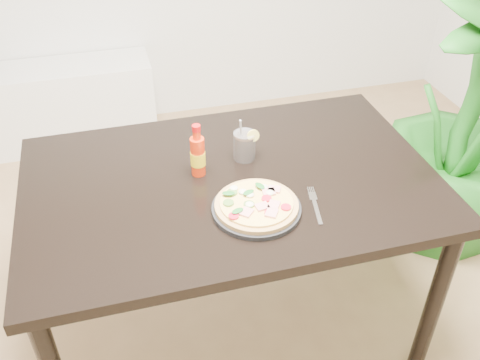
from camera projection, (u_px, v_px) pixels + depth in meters
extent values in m
cube|color=black|center=(231.00, 183.00, 1.83)|extent=(1.40, 0.90, 0.04)
cylinder|color=black|center=(434.00, 303.00, 1.89)|extent=(0.06, 0.06, 0.71)
cylinder|color=black|center=(60.00, 225.00, 2.22)|extent=(0.06, 0.06, 0.71)
cylinder|color=black|center=(343.00, 177.00, 2.49)|extent=(0.06, 0.06, 0.71)
cylinder|color=black|center=(256.00, 209.00, 1.68)|extent=(0.28, 0.28, 0.02)
cylinder|color=tan|center=(256.00, 205.00, 1.67)|extent=(0.26, 0.26, 0.01)
cylinder|color=#EEC367|center=(257.00, 203.00, 1.66)|extent=(0.23, 0.23, 0.01)
cube|color=pink|center=(246.00, 212.00, 1.61)|extent=(0.05, 0.05, 0.01)
cube|color=pink|center=(269.00, 192.00, 1.69)|extent=(0.04, 0.04, 0.01)
cube|color=pink|center=(274.00, 189.00, 1.71)|extent=(0.05, 0.05, 0.01)
cube|color=pink|center=(272.00, 213.00, 1.61)|extent=(0.05, 0.05, 0.01)
cube|color=pink|center=(274.00, 205.00, 1.64)|extent=(0.05, 0.05, 0.01)
cube|color=pink|center=(262.00, 206.00, 1.64)|extent=(0.04, 0.04, 0.01)
cylinder|color=red|center=(286.00, 207.00, 1.63)|extent=(0.03, 0.03, 0.01)
cylinder|color=red|center=(270.00, 213.00, 1.61)|extent=(0.03, 0.03, 0.01)
cylinder|color=red|center=(234.00, 216.00, 1.60)|extent=(0.03, 0.03, 0.01)
cylinder|color=red|center=(267.00, 199.00, 1.67)|extent=(0.03, 0.03, 0.01)
cylinder|color=#4B7A28|center=(232.00, 192.00, 1.69)|extent=(0.03, 0.03, 0.01)
cylinder|color=#4B7A28|center=(228.00, 203.00, 1.65)|extent=(0.03, 0.03, 0.01)
cylinder|color=#4B7A28|center=(249.00, 204.00, 1.64)|extent=(0.03, 0.03, 0.01)
ellipsoid|color=beige|center=(234.00, 188.00, 1.71)|extent=(0.03, 0.03, 0.01)
ellipsoid|color=beige|center=(250.00, 205.00, 1.64)|extent=(0.03, 0.03, 0.01)
ellipsoid|color=beige|center=(250.00, 195.00, 1.68)|extent=(0.03, 0.03, 0.01)
ellipsoid|color=beige|center=(264.00, 187.00, 1.71)|extent=(0.03, 0.03, 0.01)
ellipsoid|color=beige|center=(243.00, 192.00, 1.69)|extent=(0.03, 0.03, 0.01)
ellipsoid|color=beige|center=(270.00, 193.00, 1.69)|extent=(0.03, 0.03, 0.01)
ellipsoid|color=#17621D|center=(260.00, 186.00, 1.71)|extent=(0.04, 0.05, 0.00)
ellipsoid|color=#17621D|center=(249.00, 192.00, 1.68)|extent=(0.05, 0.04, 0.00)
ellipsoid|color=#17621D|center=(228.00, 193.00, 1.68)|extent=(0.04, 0.03, 0.00)
ellipsoid|color=#17621D|center=(238.00, 211.00, 1.61)|extent=(0.05, 0.03, 0.00)
cylinder|color=red|center=(198.00, 156.00, 1.80)|extent=(0.05, 0.05, 0.14)
cylinder|color=yellow|center=(198.00, 158.00, 1.80)|extent=(0.05, 0.05, 0.05)
cylinder|color=red|center=(197.00, 135.00, 1.75)|extent=(0.03, 0.03, 0.03)
cylinder|color=red|center=(196.00, 128.00, 1.73)|extent=(0.03, 0.03, 0.02)
cylinder|color=black|center=(244.00, 147.00, 1.89)|extent=(0.07, 0.07, 0.09)
cylinder|color=silver|center=(244.00, 146.00, 1.89)|extent=(0.08, 0.08, 0.10)
cylinder|color=#F2E059|center=(253.00, 136.00, 1.85)|extent=(0.04, 0.01, 0.04)
cylinder|color=#B2B2B7|center=(241.00, 137.00, 1.88)|extent=(0.03, 0.06, 0.17)
cube|color=silver|center=(317.00, 212.00, 1.67)|extent=(0.04, 0.12, 0.00)
cube|color=silver|center=(313.00, 196.00, 1.74)|extent=(0.03, 0.04, 0.00)
cube|color=silver|center=(308.00, 190.00, 1.76)|extent=(0.01, 0.03, 0.00)
cube|color=silver|center=(310.00, 190.00, 1.76)|extent=(0.01, 0.03, 0.00)
cube|color=silver|center=(312.00, 190.00, 1.76)|extent=(0.01, 0.03, 0.00)
cube|color=silver|center=(314.00, 190.00, 1.76)|extent=(0.01, 0.03, 0.00)
imported|color=#1E6B1C|center=(467.00, 124.00, 2.36)|extent=(0.96, 0.96, 1.24)
cylinder|color=brown|center=(441.00, 212.00, 2.67)|extent=(0.28, 0.28, 0.22)
cube|color=white|center=(37.00, 108.00, 3.24)|extent=(1.40, 0.34, 0.50)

